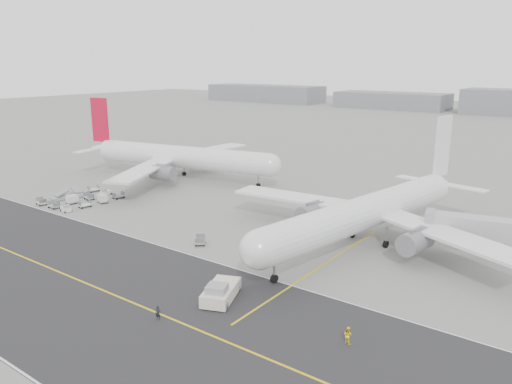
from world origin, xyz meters
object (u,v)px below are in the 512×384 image
Objects in this scene: airliner_b at (369,211)px; pushback_tug at (220,292)px; airliner_a at (177,157)px; ground_crew_b at (348,335)px; ground_crew_a at (158,313)px; jet_bridge at (486,230)px.

pushback_tug is at bearing -92.23° from airliner_b.
airliner_a reaches higher than airliner_b.
ground_crew_b is at bearing -133.93° from airliner_a.
pushback_tug is at bearing 59.95° from ground_crew_a.
airliner_b is 6.10× the size of pushback_tug.
ground_crew_a is at bearing -134.52° from jet_bridge.
airliner_a is 83.16m from ground_crew_b.
airliner_b reaches higher than jet_bridge.
ground_crew_a is (49.91, -53.30, -4.79)m from airliner_a.
airliner_a is 60.84m from airliner_b.
airliner_a is 32.41× the size of ground_crew_a.
airliner_b is at bearing 64.33° from ground_crew_a.
pushback_tug is 4.64× the size of ground_crew_b.
pushback_tug is 41.12m from jet_bridge.
pushback_tug reaches higher than ground_crew_a.
airliner_b reaches higher than pushback_tug.
airliner_b is at bearing -115.81° from airliner_a.
airliner_a is at bearing 175.17° from airliner_b.
jet_bridge reaches higher than ground_crew_a.
airliner_a reaches higher than ground_crew_b.
airliner_b is at bearing -60.61° from ground_crew_b.
ground_crew_a is at bearing 31.83° from ground_crew_b.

